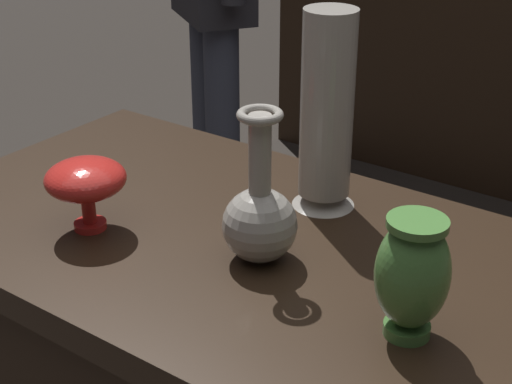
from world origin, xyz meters
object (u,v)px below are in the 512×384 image
vase_tall_behind (327,115)px  vase_left_accent (412,274)px  vase_right_accent (86,181)px  vase_centerpiece (260,216)px

vase_tall_behind → vase_left_accent: vase_tall_behind is taller
vase_tall_behind → vase_left_accent: (0.28, -0.26, -0.07)m
vase_right_accent → vase_tall_behind: bearing=48.3°
vase_left_accent → vase_right_accent: vase_left_accent is taller
vase_tall_behind → vase_right_accent: size_ratio=2.60×
vase_centerpiece → vase_right_accent: vase_centerpiece is taller
vase_tall_behind → vase_centerpiece: bearing=-85.7°
vase_tall_behind → vase_right_accent: (-0.26, -0.30, -0.08)m
vase_tall_behind → vase_right_accent: bearing=-131.7°
vase_centerpiece → vase_right_accent: bearing=-163.2°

